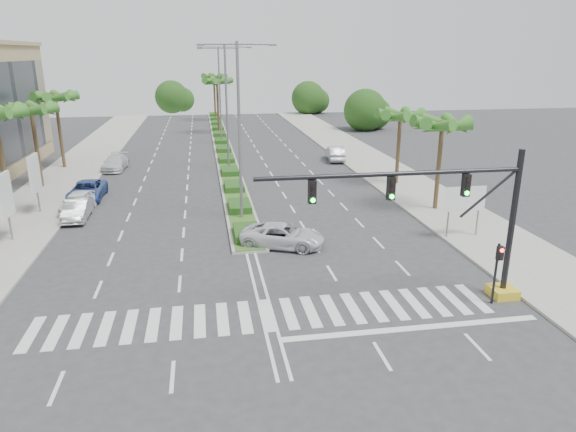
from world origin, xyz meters
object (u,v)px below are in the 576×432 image
at_px(car_parked_d, 115,163).
at_px(car_right, 335,153).
at_px(car_parked_a, 78,202).
at_px(car_parked_b, 77,209).
at_px(car_crossing, 283,236).
at_px(car_parked_c, 87,191).

xyz_separation_m(car_parked_d, car_right, (23.03, 0.88, 0.05)).
bearing_deg(car_right, car_parked_d, 8.70).
height_order(car_parked_a, car_parked_b, car_parked_a).
xyz_separation_m(car_parked_a, car_right, (23.60, 15.31, 0.02)).
relative_size(car_parked_b, car_crossing, 0.86).
relative_size(car_parked_a, car_parked_d, 0.88).
distance_m(car_parked_b, car_right, 28.88).
height_order(car_parked_c, car_crossing, car_parked_c).
relative_size(car_parked_b, car_parked_d, 0.87).
relative_size(car_parked_c, car_crossing, 1.05).
distance_m(car_parked_a, car_parked_c, 3.38).
distance_m(car_parked_c, car_crossing, 18.98).
bearing_deg(car_parked_b, car_parked_a, 99.42).
bearing_deg(car_right, car_parked_c, 33.32).
bearing_deg(car_parked_c, car_parked_b, -85.63).
relative_size(car_parked_c, car_right, 1.12).
height_order(car_parked_a, car_crossing, car_parked_a).
height_order(car_parked_a, car_parked_c, car_parked_a).
distance_m(car_parked_d, car_crossing, 27.46).
bearing_deg(car_parked_a, car_parked_b, -72.58).
xyz_separation_m(car_parked_d, car_crossing, (13.26, -24.05, -0.02)).
relative_size(car_parked_c, car_parked_d, 1.06).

